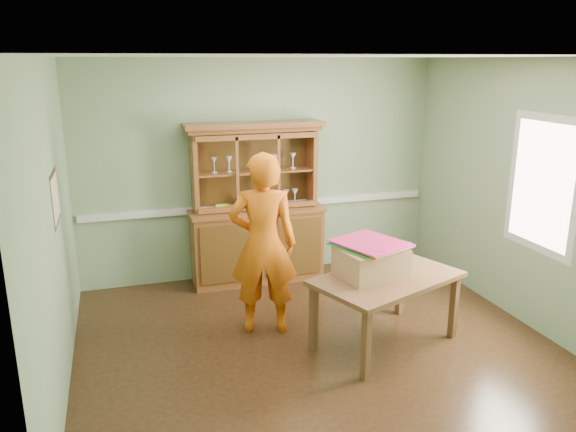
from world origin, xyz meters
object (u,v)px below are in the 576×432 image
object	(u,v)px
dining_table	(387,284)
person	(263,244)
china_hutch	(256,226)
cardboard_box	(371,262)

from	to	relation	value
dining_table	person	bearing A→B (deg)	128.07
china_hutch	cardboard_box	xyz separation A→B (m)	(0.63, -1.93, 0.14)
dining_table	person	distance (m)	1.25
dining_table	cardboard_box	distance (m)	0.27
china_hutch	person	xyz separation A→B (m)	(-0.27, -1.36, 0.23)
cardboard_box	person	distance (m)	1.07
cardboard_box	china_hutch	bearing A→B (deg)	108.15
person	china_hutch	bearing A→B (deg)	-85.65
cardboard_box	dining_table	bearing A→B (deg)	-22.16
china_hutch	cardboard_box	world-z (taller)	china_hutch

